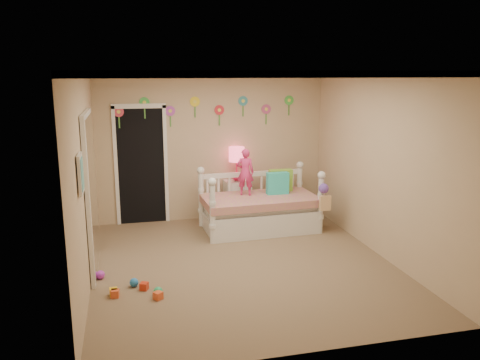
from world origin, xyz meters
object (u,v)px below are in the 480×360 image
object	(u,v)px
daybed	(259,200)
nightstand	(237,200)
child	(245,172)
table_lamp	(237,158)

from	to	relation	value
daybed	nightstand	xyz separation A→B (m)	(-0.23, 0.67, -0.17)
child	table_lamp	size ratio (longest dim) A/B	1.30
child	table_lamp	bearing A→B (deg)	-69.28
table_lamp	nightstand	bearing A→B (deg)	0.00
nightstand	child	bearing A→B (deg)	-92.03
child	nightstand	xyz separation A→B (m)	(-0.02, 0.54, -0.62)
daybed	child	world-z (taller)	child
daybed	nightstand	world-z (taller)	daybed
daybed	table_lamp	bearing A→B (deg)	106.88
child	table_lamp	world-z (taller)	child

